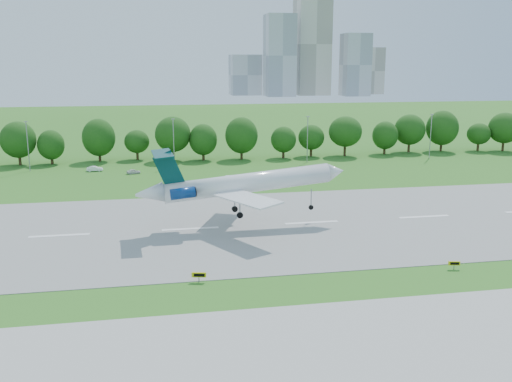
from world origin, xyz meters
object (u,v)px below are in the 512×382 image
taxi_sign_left (199,275)px  service_vehicle_b (133,172)px  airliner (238,183)px  service_vehicle_a (95,169)px

taxi_sign_left → service_vehicle_b: size_ratio=0.55×
airliner → taxi_sign_left: size_ratio=19.43×
service_vehicle_a → service_vehicle_b: bearing=-117.3°
airliner → taxi_sign_left: 24.82m
airliner → service_vehicle_b: bearing=106.3°
taxi_sign_left → service_vehicle_a: (-18.86, 76.73, -0.29)m
taxi_sign_left → service_vehicle_b: taxi_sign_left is taller
airliner → service_vehicle_a: airliner is taller
service_vehicle_a → taxi_sign_left: bearing=-165.0°
airliner → service_vehicle_a: size_ratio=9.09×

